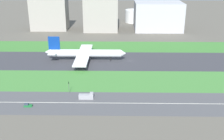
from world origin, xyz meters
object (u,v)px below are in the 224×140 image
object	(u,v)px
truck_0	(87,96)
car_1	(28,105)
terminal_building	(49,14)
hangar_building	(101,12)
airliner	(84,53)
office_tower	(158,16)
fuel_tank_west	(134,16)
traffic_light	(69,86)

from	to	relation	value
truck_0	car_1	size ratio (longest dim) A/B	1.91
terminal_building	hangar_building	size ratio (longest dim) A/B	1.02
airliner	terminal_building	bearing A→B (deg)	114.78
truck_0	terminal_building	xyz separation A→B (m)	(-61.59, 182.00, 17.08)
airliner	truck_0	bearing A→B (deg)	-82.49
office_tower	fuel_tank_west	size ratio (longest dim) A/B	2.23
terminal_building	hangar_building	bearing A→B (deg)	0.00
car_1	office_tower	size ratio (longest dim) A/B	0.08
truck_0	office_tower	world-z (taller)	office_tower
car_1	office_tower	distance (m)	215.36
car_1	airliner	bearing A→B (deg)	-105.91
car_1	hangar_building	bearing A→B (deg)	-98.94
traffic_light	terminal_building	world-z (taller)	terminal_building
office_tower	car_1	bearing A→B (deg)	-116.65
traffic_light	hangar_building	bearing A→B (deg)	86.58
car_1	terminal_building	size ratio (longest dim) A/B	0.11
truck_0	hangar_building	size ratio (longest dim) A/B	0.20
airliner	fuel_tank_west	xyz separation A→B (m)	(49.55, 159.00, 2.01)
traffic_light	terminal_building	distance (m)	181.67
office_tower	truck_0	bearing A→B (deg)	-109.70
car_1	traffic_light	xyz separation A→B (m)	(19.79, 17.99, 3.37)
hangar_building	truck_0	bearing A→B (deg)	-89.69
truck_0	traffic_light	size ratio (longest dim) A/B	1.17
airliner	office_tower	xyz separation A→B (m)	(74.14, 114.00, 9.86)
traffic_light	hangar_building	xyz separation A→B (m)	(10.41, 174.01, 16.25)
traffic_light	office_tower	bearing A→B (deg)	66.25
traffic_light	hangar_building	size ratio (longest dim) A/B	0.18
office_tower	fuel_tank_west	world-z (taller)	office_tower
airliner	office_tower	world-z (taller)	office_tower
truck_0	traffic_light	distance (m)	14.17
hangar_building	office_tower	xyz separation A→B (m)	(66.17, 0.00, -4.45)
airliner	hangar_building	size ratio (longest dim) A/B	1.58
traffic_light	fuel_tank_west	xyz separation A→B (m)	(51.99, 219.01, 3.95)
office_tower	fuel_tank_west	xyz separation A→B (m)	(-24.59, 45.00, -7.85)
fuel_tank_west	airliner	bearing A→B (deg)	-107.31
terminal_building	car_1	bearing A→B (deg)	-81.01
fuel_tank_west	car_1	bearing A→B (deg)	-106.85
terminal_building	fuel_tank_west	size ratio (longest dim) A/B	1.72
truck_0	hangar_building	world-z (taller)	hangar_building
terminal_building	traffic_light	bearing A→B (deg)	-73.91
fuel_tank_west	office_tower	bearing A→B (deg)	-61.35
car_1	office_tower	xyz separation A→B (m)	(96.37, 192.00, 15.17)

